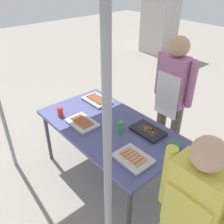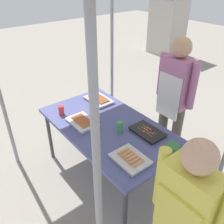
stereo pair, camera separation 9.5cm
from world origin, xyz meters
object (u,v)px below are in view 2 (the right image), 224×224
drink_cup_by_wok (120,127)px  customer_nearby (184,218)px  tray_pork_links (82,122)px  tray_grilled_sausages (99,100)px  condiment_bowl (173,147)px  stall_table (108,129)px  drink_cup_near_edge (61,110)px  neighbor_stall_left (168,15)px  tray_meat_skewers (147,132)px  tray_spring_rolls (130,159)px  vendor_woman (174,94)px

drink_cup_by_wok → customer_nearby: customer_nearby is taller
tray_pork_links → customer_nearby: (1.45, -0.15, 0.09)m
tray_grilled_sausages → condiment_bowl: size_ratio=2.82×
stall_table → tray_pork_links: bearing=-135.3°
drink_cup_near_edge → neighbor_stall_left: (-2.33, 4.55, 0.23)m
drink_cup_near_edge → neighbor_stall_left: bearing=117.1°
condiment_bowl → drink_cup_by_wok: 0.56m
tray_meat_skewers → drink_cup_by_wok: bearing=-133.8°
tray_spring_rolls → tray_meat_skewers: bearing=115.2°
drink_cup_by_wok → tray_grilled_sausages: bearing=162.6°
stall_table → customer_nearby: bearing=-15.7°
tray_grilled_sausages → tray_spring_rolls: bearing=-21.4°
condiment_bowl → drink_cup_near_edge: (-1.19, -0.53, 0.03)m
tray_meat_skewers → customer_nearby: customer_nearby is taller
stall_table → tray_spring_rolls: size_ratio=4.88×
stall_table → tray_pork_links: tray_pork_links is taller
drink_cup_by_wok → customer_nearby: size_ratio=0.08×
neighbor_stall_left → tray_pork_links: bearing=-59.5°
tray_pork_links → tray_spring_rolls: 0.76m
stall_table → tray_spring_rolls: (0.56, -0.18, 0.07)m
vendor_woman → tray_pork_links: bearing=67.5°
customer_nearby → condiment_bowl: bearing=133.9°
tray_grilled_sausages → tray_meat_skewers: size_ratio=1.05×
vendor_woman → condiment_bowl: bearing=130.0°
tray_meat_skewers → neighbor_stall_left: bearing=128.4°
stall_table → tray_meat_skewers: (0.36, 0.23, 0.07)m
stall_table → drink_cup_by_wok: drink_cup_by_wok is taller
tray_spring_rolls → neighbor_stall_left: size_ratio=0.16×
stall_table → condiment_bowl: condiment_bowl is taller
vendor_woman → customer_nearby: 1.55m
drink_cup_near_edge → neighbor_stall_left: 5.12m
condiment_bowl → customer_nearby: (0.56, -0.58, 0.09)m
vendor_woman → customer_nearby: vendor_woman is taller
vendor_woman → tray_grilled_sausages: bearing=38.4°
drink_cup_by_wok → tray_pork_links: bearing=-148.8°
neighbor_stall_left → drink_cup_by_wok: bearing=-54.7°
customer_nearby → tray_pork_links: bearing=174.2°
tray_grilled_sausages → condiment_bowl: same height
tray_meat_skewers → drink_cup_near_edge: 1.01m
vendor_woman → neighbor_stall_left: (-3.04, 3.46, 0.08)m
tray_pork_links → condiment_bowl: size_ratio=2.66×
stall_table → neighbor_stall_left: neighbor_stall_left is taller
tray_spring_rolls → drink_cup_by_wok: (-0.39, 0.21, 0.04)m
drink_cup_by_wok → tray_meat_skewers: bearing=46.2°
tray_grilled_sausages → condiment_bowl: 1.20m
tray_pork_links → neighbor_stall_left: bearing=120.5°
tray_grilled_sausages → customer_nearby: (1.75, -0.58, 0.09)m
tray_pork_links → stall_table: bearing=44.7°
customer_nearby → tray_meat_skewers: bearing=146.9°
stall_table → drink_cup_by_wok: 0.20m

